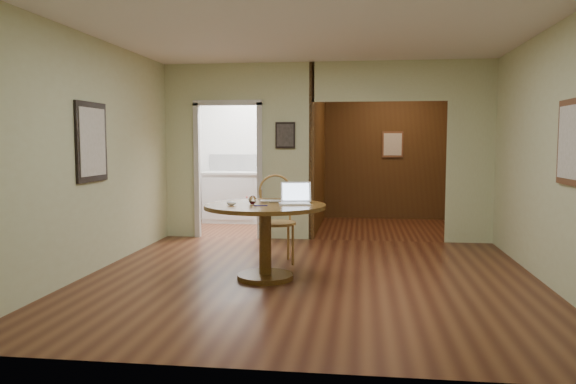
# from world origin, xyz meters

# --- Properties ---
(floor) EXTENTS (5.00, 5.00, 0.00)m
(floor) POSITION_xyz_m (0.00, 0.00, 0.00)
(floor) COLOR #441F13
(floor) RESTS_ON ground
(room_shell) EXTENTS (5.20, 7.50, 5.00)m
(room_shell) POSITION_xyz_m (-0.47, 3.10, 1.29)
(room_shell) COLOR white
(room_shell) RESTS_ON ground
(dining_table) EXTENTS (1.32, 1.32, 0.83)m
(dining_table) POSITION_xyz_m (-0.48, -0.06, 0.61)
(dining_table) COLOR brown
(dining_table) RESTS_ON ground
(chair) EXTENTS (0.58, 0.58, 1.10)m
(chair) POSITION_xyz_m (-0.49, 0.84, 0.61)
(chair) COLOR #A56D3A
(chair) RESTS_ON ground
(open_laptop) EXTENTS (0.37, 0.35, 0.23)m
(open_laptop) POSITION_xyz_m (-0.16, 0.03, 0.89)
(open_laptop) COLOR white
(open_laptop) RESTS_ON dining_table
(closed_laptop) EXTENTS (0.35, 0.25, 0.03)m
(closed_laptop) POSITION_xyz_m (-0.39, 0.09, 0.84)
(closed_laptop) COLOR #B9B9BE
(closed_laptop) RESTS_ON dining_table
(mouse) EXTENTS (0.11, 0.07, 0.04)m
(mouse) POSITION_xyz_m (-0.81, -0.22, 0.85)
(mouse) COLOR white
(mouse) RESTS_ON dining_table
(wine_glass) EXTENTS (0.09, 0.09, 0.10)m
(wine_glass) POSITION_xyz_m (-0.61, -0.10, 0.87)
(wine_glass) COLOR white
(wine_glass) RESTS_ON dining_table
(pen) EXTENTS (0.14, 0.03, 0.01)m
(pen) POSITION_xyz_m (-0.50, -0.23, 0.83)
(pen) COLOR #0F0E62
(pen) RESTS_ON dining_table
(kitchen_cabinet) EXTENTS (2.06, 0.60, 0.94)m
(kitchen_cabinet) POSITION_xyz_m (-1.35, 4.20, 0.47)
(kitchen_cabinet) COLOR silver
(kitchen_cabinet) RESTS_ON ground
(grocery_bag) EXTENTS (0.38, 0.36, 0.30)m
(grocery_bag) POSITION_xyz_m (-0.89, 4.20, 1.09)
(grocery_bag) COLOR beige
(grocery_bag) RESTS_ON kitchen_cabinet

